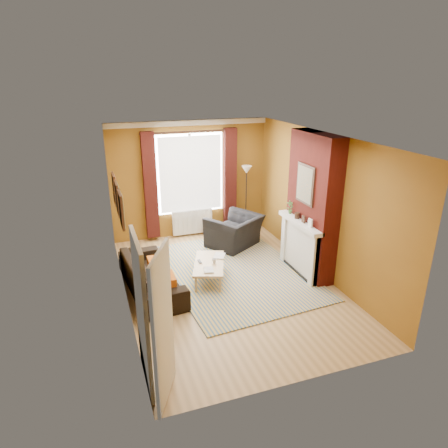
{
  "coord_description": "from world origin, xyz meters",
  "views": [
    {
      "loc": [
        -2.29,
        -6.37,
        3.81
      ],
      "look_at": [
        0.0,
        0.25,
        1.15
      ],
      "focal_mm": 32.0,
      "sensor_mm": 36.0,
      "label": 1
    }
  ],
  "objects": [
    {
      "name": "armchair",
      "position": [
        0.74,
        1.67,
        0.37
      ],
      "size": [
        1.49,
        1.44,
        0.74
      ],
      "primitive_type": "imported",
      "rotation": [
        0.0,
        0.0,
        3.7
      ],
      "color": "black",
      "rests_on": "ground"
    },
    {
      "name": "tv_remote",
      "position": [
        -0.46,
        0.38,
        0.38
      ],
      "size": [
        0.05,
        0.15,
        0.02
      ],
      "rotation": [
        0.0,
        0.0,
        0.0
      ],
      "color": "#29292C",
      "rests_on": "coffee_table"
    },
    {
      "name": "ground",
      "position": [
        0.0,
        0.0,
        0.0
      ],
      "size": [
        5.5,
        5.5,
        0.0
      ],
      "primitive_type": "plane",
      "color": "olive",
      "rests_on": "ground"
    },
    {
      "name": "striped_rug",
      "position": [
        0.3,
        0.44,
        0.01
      ],
      "size": [
        2.91,
        3.84,
        0.02
      ],
      "rotation": [
        0.0,
        0.0,
        0.08
      ],
      "color": "#2F5683",
      "rests_on": "ground"
    },
    {
      "name": "mug",
      "position": [
        -0.2,
        0.25,
        0.41
      ],
      "size": [
        0.12,
        0.12,
        0.08
      ],
      "primitive_type": "imported",
      "rotation": [
        0.0,
        0.0,
        -0.6
      ],
      "color": "#999999",
      "rests_on": "coffee_table"
    },
    {
      "name": "coffee_table",
      "position": [
        -0.29,
        0.29,
        0.33
      ],
      "size": [
        0.9,
        1.24,
        0.37
      ],
      "rotation": [
        0.0,
        0.0,
        -0.34
      ],
      "color": "tan",
      "rests_on": "ground"
    },
    {
      "name": "wicker_stool",
      "position": [
        0.37,
        2.4,
        0.2
      ],
      "size": [
        0.34,
        0.34,
        0.4
      ],
      "rotation": [
        0.0,
        0.0,
        0.05
      ],
      "color": "olive",
      "rests_on": "ground"
    },
    {
      "name": "room_walls",
      "position": [
        0.64,
        0.27,
        1.39
      ],
      "size": [
        3.82,
        5.54,
        2.83
      ],
      "color": "brown",
      "rests_on": "ground"
    },
    {
      "name": "book_b",
      "position": [
        -0.11,
        0.54,
        0.38
      ],
      "size": [
        0.32,
        0.35,
        0.02
      ],
      "primitive_type": "imported",
      "rotation": [
        0.0,
        0.0,
        -0.52
      ],
      "color": "#999999",
      "rests_on": "coffee_table"
    },
    {
      "name": "floor_lamp",
      "position": [
        1.32,
        2.4,
        1.35
      ],
      "size": [
        0.27,
        0.27,
        1.71
      ],
      "rotation": [
        0.0,
        0.0,
        0.08
      ],
      "color": "black",
      "rests_on": "ground"
    },
    {
      "name": "book_a",
      "position": [
        -0.48,
        -0.0,
        0.38
      ],
      "size": [
        0.23,
        0.27,
        0.02
      ],
      "primitive_type": "imported",
      "rotation": [
        0.0,
        0.0,
        -0.23
      ],
      "color": "#999999",
      "rests_on": "coffee_table"
    },
    {
      "name": "sofa",
      "position": [
        -1.42,
        0.29,
        0.3
      ],
      "size": [
        1.01,
        2.14,
        0.61
      ],
      "primitive_type": "imported",
      "rotation": [
        0.0,
        0.0,
        1.67
      ],
      "color": "black",
      "rests_on": "ground"
    }
  ]
}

